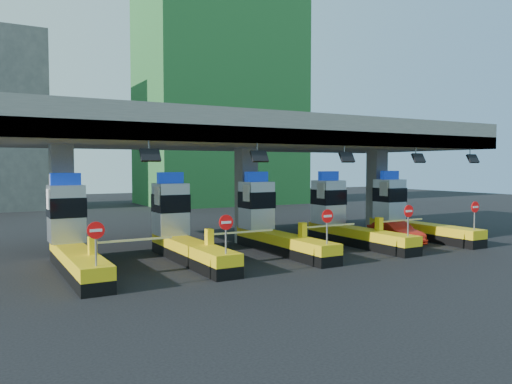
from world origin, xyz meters
TOP-DOWN VIEW (x-y plane):
  - ground at (0.00, 0.00)m, footprint 120.00×120.00m
  - toll_canopy at (0.00, 2.87)m, footprint 28.00×12.09m
  - toll_lane_far_left at (-10.00, 0.28)m, footprint 4.43×8.00m
  - toll_lane_left at (-5.00, 0.28)m, footprint 4.43×8.00m
  - toll_lane_center at (0.00, 0.28)m, footprint 4.43×8.00m
  - toll_lane_right at (5.00, 0.28)m, footprint 4.43×8.00m
  - toll_lane_far_right at (10.00, 0.28)m, footprint 4.43×8.00m
  - bg_building_scaffold at (12.00, 32.00)m, footprint 18.00×12.00m
  - red_car at (7.40, -1.38)m, footprint 1.90×4.05m

SIDE VIEW (x-z plane):
  - ground at x=0.00m, z-range 0.00..0.00m
  - red_car at x=7.40m, z-range 0.00..1.29m
  - toll_lane_far_left at x=-10.00m, z-range -0.68..3.47m
  - toll_lane_left at x=-5.00m, z-range -0.68..3.47m
  - toll_lane_center at x=0.00m, z-range -0.68..3.47m
  - toll_lane_right at x=5.00m, z-range -0.68..3.47m
  - toll_lane_far_right at x=10.00m, z-range -0.68..3.47m
  - toll_canopy at x=0.00m, z-range 2.63..9.63m
  - bg_building_scaffold at x=12.00m, z-range 0.00..28.00m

